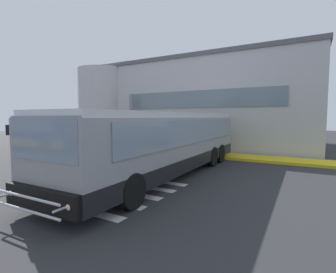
# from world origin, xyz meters

# --- Properties ---
(ground_plane) EXTENTS (80.00, 90.00, 0.02)m
(ground_plane) POSITION_xyz_m (0.00, 0.00, -0.01)
(ground_plane) COLOR #2B2B2D
(ground_plane) RESTS_ON ground
(bay_paint_stripes) EXTENTS (4.40, 3.96, 0.01)m
(bay_paint_stripes) POSITION_xyz_m (2.00, -4.20, 0.00)
(bay_paint_stripes) COLOR silver
(bay_paint_stripes) RESTS_ON ground
(terminal_building) EXTENTS (19.61, 13.80, 7.10)m
(terminal_building) POSITION_xyz_m (-0.67, 11.55, 3.54)
(terminal_building) COLOR #B7B7BC
(terminal_building) RESTS_ON ground
(boarding_curb) EXTENTS (21.81, 2.00, 0.15)m
(boarding_curb) POSITION_xyz_m (0.00, 4.80, 0.07)
(boarding_curb) COLOR yellow
(boarding_curb) RESTS_ON ground
(entry_support_column) EXTENTS (0.28, 0.28, 4.20)m
(entry_support_column) POSITION_xyz_m (-4.35, 5.40, 2.25)
(entry_support_column) COLOR slate
(entry_support_column) RESTS_ON boarding_curb
(bus_main_foreground) EXTENTS (3.02, 12.41, 2.70)m
(bus_main_foreground) POSITION_xyz_m (2.66, -1.19, 1.34)
(bus_main_foreground) COLOR gray
(bus_main_foreground) RESTS_ON ground
(passenger_near_column) EXTENTS (0.53, 0.37, 1.68)m
(passenger_near_column) POSITION_xyz_m (-3.55, 5.11, 1.08)
(passenger_near_column) COLOR #4C4233
(passenger_near_column) RESTS_ON boarding_curb
(passenger_by_doorway) EXTENTS (0.49, 0.41, 1.68)m
(passenger_by_doorway) POSITION_xyz_m (-2.70, 4.95, 1.08)
(passenger_by_doorway) COLOR #4C4233
(passenger_by_doorway) RESTS_ON boarding_curb
(safety_bollard_yellow) EXTENTS (0.18, 0.18, 0.90)m
(safety_bollard_yellow) POSITION_xyz_m (1.15, 3.60, 0.45)
(safety_bollard_yellow) COLOR yellow
(safety_bollard_yellow) RESTS_ON ground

